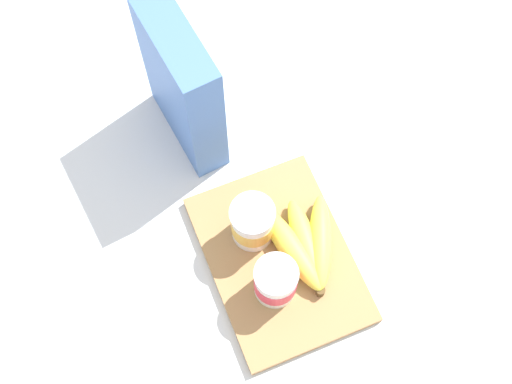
{
  "coord_description": "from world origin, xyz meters",
  "views": [
    {
      "loc": [
        -0.28,
        0.15,
        1.03
      ],
      "look_at": [
        0.1,
        0.0,
        0.07
      ],
      "focal_mm": 47.13,
      "sensor_mm": 36.0,
      "label": 1
    }
  ],
  "objects_px": {
    "cereal_box": "(183,87)",
    "yogurt_cup_back": "(253,223)",
    "cutting_board": "(279,259)",
    "yogurt_cup_front": "(276,281)",
    "banana_bunch": "(305,245)"
  },
  "relations": [
    {
      "from": "cutting_board",
      "to": "yogurt_cup_back",
      "type": "relative_size",
      "value": 3.37
    },
    {
      "from": "yogurt_cup_front",
      "to": "banana_bunch",
      "type": "bearing_deg",
      "value": -58.68
    },
    {
      "from": "cutting_board",
      "to": "cereal_box",
      "type": "bearing_deg",
      "value": 10.08
    },
    {
      "from": "cutting_board",
      "to": "yogurt_cup_front",
      "type": "distance_m",
      "value": 0.07
    },
    {
      "from": "yogurt_cup_front",
      "to": "banana_bunch",
      "type": "height_order",
      "value": "yogurt_cup_front"
    },
    {
      "from": "cereal_box",
      "to": "yogurt_cup_front",
      "type": "distance_m",
      "value": 0.33
    },
    {
      "from": "yogurt_cup_front",
      "to": "yogurt_cup_back",
      "type": "xyz_separation_m",
      "value": [
        0.1,
        -0.0,
        0.0
      ]
    },
    {
      "from": "yogurt_cup_back",
      "to": "banana_bunch",
      "type": "height_order",
      "value": "yogurt_cup_back"
    },
    {
      "from": "cutting_board",
      "to": "cereal_box",
      "type": "height_order",
      "value": "cereal_box"
    },
    {
      "from": "cutting_board",
      "to": "yogurt_cup_front",
      "type": "height_order",
      "value": "yogurt_cup_front"
    },
    {
      "from": "cereal_box",
      "to": "yogurt_cup_back",
      "type": "bearing_deg",
      "value": -179.94
    },
    {
      "from": "yogurt_cup_front",
      "to": "yogurt_cup_back",
      "type": "height_order",
      "value": "yogurt_cup_back"
    },
    {
      "from": "cutting_board",
      "to": "yogurt_cup_back",
      "type": "distance_m",
      "value": 0.08
    },
    {
      "from": "cutting_board",
      "to": "yogurt_cup_front",
      "type": "xyz_separation_m",
      "value": [
        -0.04,
        0.03,
        0.05
      ]
    },
    {
      "from": "yogurt_cup_front",
      "to": "banana_bunch",
      "type": "distance_m",
      "value": 0.08
    }
  ]
}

